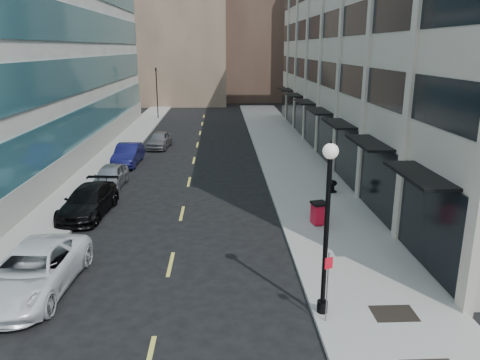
{
  "coord_description": "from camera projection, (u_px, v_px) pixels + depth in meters",
  "views": [
    {
      "loc": [
        2.07,
        -9.29,
        8.42
      ],
      "look_at": [
        2.95,
        11.33,
        2.55
      ],
      "focal_mm": 35.0,
      "sensor_mm": 36.0,
      "label": 1
    }
  ],
  "objects": [
    {
      "name": "sidewalk_right",
      "position": [
        304.0,
        179.0,
        30.66
      ],
      "size": [
        5.0,
        80.0,
        0.15
      ],
      "primitive_type": "cube",
      "color": "#9C9A8E",
      "rests_on": "ground"
    },
    {
      "name": "sidewalk_left",
      "position": [
        88.0,
        182.0,
        30.08
      ],
      "size": [
        3.0,
        80.0,
        0.15
      ],
      "primitive_type": "cube",
      "color": "#9C9A8E",
      "rests_on": "ground"
    },
    {
      "name": "building_right",
      "position": [
        416.0,
        39.0,
        35.32
      ],
      "size": [
        15.3,
        46.5,
        18.25
      ],
      "color": "#B8AC9B",
      "rests_on": "ground"
    },
    {
      "name": "skyline_tan_near",
      "position": [
        180.0,
        10.0,
        72.5
      ],
      "size": [
        14.0,
        18.0,
        28.0
      ],
      "primitive_type": "cube",
      "color": "#987E63",
      "rests_on": "ground"
    },
    {
      "name": "skyline_tan_far",
      "position": [
        128.0,
        32.0,
        82.53
      ],
      "size": [
        12.0,
        14.0,
        22.0
      ],
      "primitive_type": "cube",
      "color": "#987E63",
      "rests_on": "ground"
    },
    {
      "name": "skyline_stone",
      "position": [
        322.0,
        37.0,
        72.58
      ],
      "size": [
        10.0,
        14.0,
        20.0
      ],
      "primitive_type": "cube",
      "color": "#B8AC9B",
      "rests_on": "ground"
    },
    {
      "name": "grate_far",
      "position": [
        394.0,
        313.0,
        15.07
      ],
      "size": [
        1.4,
        1.0,
        0.01
      ],
      "primitive_type": "cube",
      "color": "black",
      "rests_on": "sidewalk_right"
    },
    {
      "name": "road_centerline",
      "position": [
        186.0,
        196.0,
        27.48
      ],
      "size": [
        0.15,
        68.2,
        0.01
      ],
      "color": "#D8CC4C",
      "rests_on": "ground"
    },
    {
      "name": "traffic_signal",
      "position": [
        156.0,
        71.0,
        55.49
      ],
      "size": [
        0.66,
        0.66,
        6.98
      ],
      "color": "black",
      "rests_on": "ground"
    },
    {
      "name": "car_white_van",
      "position": [
        33.0,
        271.0,
        16.51
      ],
      "size": [
        3.0,
        5.9,
        1.6
      ],
      "primitive_type": "imported",
      "rotation": [
        0.0,
        0.0,
        -0.06
      ],
      "color": "white",
      "rests_on": "ground"
    },
    {
      "name": "car_black_pickup",
      "position": [
        89.0,
        201.0,
        24.2
      ],
      "size": [
        2.5,
        5.27,
        1.48
      ],
      "primitive_type": "imported",
      "rotation": [
        0.0,
        0.0,
        -0.08
      ],
      "color": "black",
      "rests_on": "ground"
    },
    {
      "name": "car_silver_sedan",
      "position": [
        110.0,
        176.0,
        29.01
      ],
      "size": [
        1.81,
        4.22,
        1.42
      ],
      "primitive_type": "imported",
      "rotation": [
        0.0,
        0.0,
        -0.03
      ],
      "color": "#999BA1",
      "rests_on": "ground"
    },
    {
      "name": "car_blue_sedan",
      "position": [
        128.0,
        154.0,
        34.68
      ],
      "size": [
        1.75,
        4.68,
        1.53
      ],
      "primitive_type": "imported",
      "rotation": [
        0.0,
        0.0,
        -0.03
      ],
      "color": "#131449",
      "rests_on": "ground"
    },
    {
      "name": "car_grey_sedan",
      "position": [
        159.0,
        140.0,
        40.4
      ],
      "size": [
        2.07,
        4.28,
        1.41
      ],
      "primitive_type": "imported",
      "rotation": [
        0.0,
        0.0,
        -0.1
      ],
      "color": "slate",
      "rests_on": "ground"
    },
    {
      "name": "trash_bin",
      "position": [
        319.0,
        212.0,
        22.53
      ],
      "size": [
        0.84,
        0.85,
        1.13
      ],
      "rotation": [
        0.0,
        0.0,
        0.25
      ],
      "color": "red",
      "rests_on": "sidewalk_right"
    },
    {
      "name": "lamppost",
      "position": [
        327.0,
        215.0,
        14.25
      ],
      "size": [
        0.47,
        0.47,
        5.7
      ],
      "color": "black",
      "rests_on": "sidewalk_right"
    },
    {
      "name": "sign_post",
      "position": [
        328.0,
        277.0,
        14.26
      ],
      "size": [
        0.27,
        0.12,
        2.32
      ],
      "rotation": [
        0.0,
        0.0,
        0.34
      ],
      "color": "slate",
      "rests_on": "sidewalk_right"
    },
    {
      "name": "urn_planter",
      "position": [
        332.0,
        185.0,
        27.57
      ],
      "size": [
        0.54,
        0.54,
        0.75
      ],
      "rotation": [
        0.0,
        0.0,
        0.26
      ],
      "color": "black",
      "rests_on": "sidewalk_right"
    }
  ]
}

